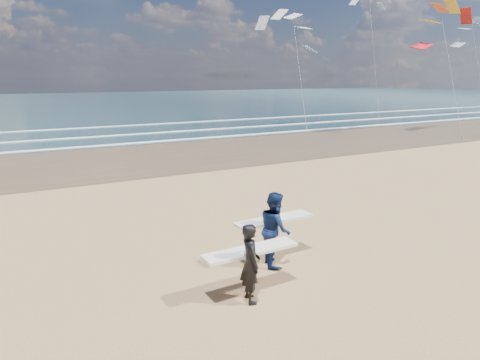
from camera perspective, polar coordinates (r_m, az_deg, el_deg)
wet_sand_strip at (r=36.08m, az=16.73°, el=5.68°), size 220.00×12.00×0.01m
ocean at (r=83.29m, az=-10.84°, el=10.27°), size 220.00×100.00×0.02m
foam_breakers at (r=43.73m, az=7.31°, el=7.52°), size 220.00×11.70×0.05m
surfer_near at (r=9.20m, az=1.40°, el=-10.77°), size 2.21×1.00×1.74m
surfer_far at (r=10.89m, az=4.68°, el=-6.42°), size 2.22×1.21×1.91m
kite_0 at (r=39.34m, az=25.90°, el=15.27°), size 6.80×4.85×11.36m
kite_1 at (r=40.06m, az=7.68°, el=16.19°), size 6.60×4.83×11.22m
kite_2 at (r=59.93m, az=28.99°, el=14.53°), size 6.84×4.85×12.41m
kite_5 at (r=54.29m, az=17.35°, el=16.66°), size 5.05×4.66×15.32m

